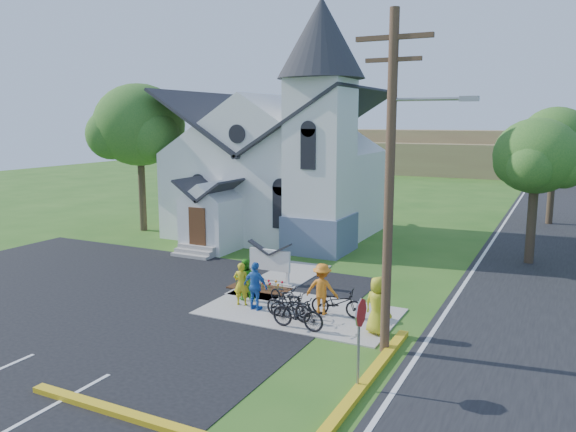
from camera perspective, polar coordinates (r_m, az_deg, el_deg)
The scene contains 23 objects.
ground at distance 21.05m, azimuth -3.13°, elevation -9.53°, with size 120.00×120.00×0.00m, color #2C5C1A.
parking_lot at distance 23.78m, azimuth -20.61°, elevation -7.85°, with size 20.00×16.00×0.02m, color black.
road at distance 32.97m, azimuth 26.17°, elevation -3.40°, with size 8.00×90.00×0.02m, color black.
sidewalk at distance 20.80m, azimuth 1.20°, elevation -9.68°, with size 7.00×4.00×0.05m, color gray.
church at distance 33.50m, azimuth -0.78°, elevation 6.85°, with size 12.35×12.00×13.00m.
church_sign at distance 23.99m, azimuth -1.86°, elevation -4.53°, with size 2.20×0.40×1.70m.
flower_bed at distance 23.50m, azimuth -2.90°, elevation -7.36°, with size 2.60×1.10×0.07m, color #3A1D0F.
utility_pole at distance 16.45m, azimuth 10.51°, elevation 4.21°, with size 3.45×0.28×10.00m.
stop_sign at distance 14.71m, azimuth 7.35°, elevation -10.88°, with size 0.11×0.76×2.48m.
tree_lot_corner at distance 36.23m, azimuth -14.87°, elevation 8.90°, with size 5.60×5.60×9.15m.
tree_road_near at distance 29.32m, azimuth 23.92°, elevation 5.53°, with size 4.00×4.00×7.05m.
tree_road_mid at distance 41.26m, azimuth 25.54°, elevation 7.20°, with size 4.40×4.40×7.80m.
distant_hills at distance 74.01m, azimuth 21.54°, elevation 5.39°, with size 61.00×10.00×5.60m.
cyclist_0 at distance 21.28m, azimuth -4.76°, elevation -6.88°, with size 0.60×0.39×1.63m, color gold.
bike_0 at distance 21.17m, azimuth -0.28°, elevation -8.03°, with size 0.57×1.63×0.86m, color black.
cyclist_1 at distance 21.89m, azimuth -4.39°, elevation -6.41°, with size 0.79×0.61×1.62m, color green.
bike_1 at distance 18.91m, azimuth 0.99°, elevation -9.80°, with size 0.53×1.89×1.13m, color black.
cyclist_2 at distance 20.69m, azimuth -3.31°, elevation -7.12°, with size 1.05×0.44×1.79m, color blue.
bike_2 at distance 19.84m, azimuth 0.05°, elevation -9.08°, with size 0.65×1.86×0.98m, color black.
cyclist_3 at distance 20.25m, azimuth 3.48°, elevation -7.40°, with size 1.20×0.69×1.85m, color orange.
bike_3 at distance 20.01m, azimuth 0.28°, elevation -9.05°, with size 0.42×1.48×0.89m, color black.
cyclist_4 at distance 18.63m, azimuth 9.09°, elevation -8.96°, with size 0.94×0.61×1.92m, color gold.
bike_4 at distance 20.18m, azimuth 5.04°, elevation -8.75°, with size 0.67×1.92×1.01m, color black.
Camera 1 is at (9.89, -17.24, 6.95)m, focal length 35.00 mm.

